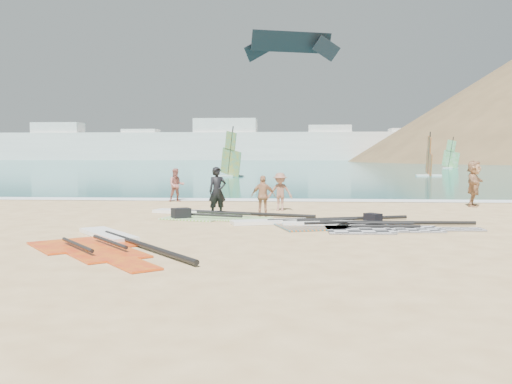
# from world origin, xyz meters

# --- Properties ---
(ground) EXTENTS (300.00, 300.00, 0.00)m
(ground) POSITION_xyz_m (0.00, 0.00, 0.00)
(ground) COLOR #DBB780
(ground) RESTS_ON ground
(sea) EXTENTS (300.00, 240.00, 0.06)m
(sea) POSITION_xyz_m (0.00, 132.00, 0.00)
(sea) COLOR #0E5862
(sea) RESTS_ON ground
(surf_line) EXTENTS (300.00, 1.20, 0.04)m
(surf_line) POSITION_xyz_m (0.00, 12.30, 0.00)
(surf_line) COLOR white
(surf_line) RESTS_ON ground
(far_town) EXTENTS (160.00, 8.00, 12.00)m
(far_town) POSITION_xyz_m (-15.72, 150.00, 4.49)
(far_town) COLOR white
(far_town) RESTS_ON ground
(rig_grey) EXTENTS (6.10, 2.43, 0.20)m
(rig_grey) POSITION_xyz_m (3.06, 2.68, 0.05)
(rig_grey) COLOR #272729
(rig_grey) RESTS_ON ground
(rig_green) EXTENTS (6.20, 3.49, 0.20)m
(rig_green) POSITION_xyz_m (-2.11, 5.41, 0.05)
(rig_green) COLOR #63C121
(rig_green) RESTS_ON ground
(rig_orange) EXTENTS (6.24, 3.49, 0.20)m
(rig_orange) POSITION_xyz_m (1.46, 3.33, 0.05)
(rig_orange) COLOR #E15D15
(rig_orange) RESTS_ON ground
(rig_red) EXTENTS (4.89, 5.99, 0.21)m
(rig_red) POSITION_xyz_m (-3.81, -1.10, 0.05)
(rig_red) COLOR red
(rig_red) RESTS_ON ground
(gear_bag_near) EXTENTS (0.75, 0.69, 0.39)m
(gear_bag_near) POSITION_xyz_m (-3.06, 4.51, 0.19)
(gear_bag_near) COLOR black
(gear_bag_near) RESTS_ON ground
(gear_bag_far) EXTENTS (0.62, 0.64, 0.32)m
(gear_bag_far) POSITION_xyz_m (3.48, 3.95, 0.16)
(gear_bag_far) COLOR black
(gear_bag_far) RESTS_ON ground
(person_wetsuit) EXTENTS (0.78, 0.67, 1.80)m
(person_wetsuit) POSITION_xyz_m (-1.92, 5.51, 0.90)
(person_wetsuit) COLOR black
(person_wetsuit) RESTS_ON ground
(beachgoer_left) EXTENTS (0.91, 0.80, 1.57)m
(beachgoer_left) POSITION_xyz_m (-4.72, 11.50, 0.78)
(beachgoer_left) COLOR #B16B61
(beachgoer_left) RESTS_ON ground
(beachgoer_mid) EXTENTS (1.04, 0.67, 1.52)m
(beachgoer_mid) POSITION_xyz_m (0.30, 7.66, 0.76)
(beachgoer_mid) COLOR #966652
(beachgoer_mid) RESTS_ON ground
(beachgoer_back) EXTENTS (0.90, 0.42, 1.49)m
(beachgoer_back) POSITION_xyz_m (-0.25, 5.54, 0.75)
(beachgoer_back) COLOR tan
(beachgoer_back) RESTS_ON ground
(beachgoer_right) EXTENTS (1.24, 1.93, 1.99)m
(beachgoer_right) POSITION_xyz_m (8.53, 10.00, 0.99)
(beachgoer_right) COLOR tan
(beachgoer_right) RESTS_ON ground
(windsurfer_left) EXTENTS (2.43, 2.37, 4.79)m
(windsurfer_left) POSITION_xyz_m (-5.26, 37.89, 1.37)
(windsurfer_left) COLOR white
(windsurfer_left) RESTS_ON ground
(windsurfer_centre) EXTENTS (2.39, 2.91, 4.34)m
(windsurfer_centre) POSITION_xyz_m (13.70, 41.51, 1.27)
(windsurfer_centre) COLOR white
(windsurfer_centre) RESTS_ON ground
(windsurfer_right) EXTENTS (2.43, 2.47, 4.56)m
(windsurfer_right) POSITION_xyz_m (22.62, 67.63, 1.32)
(windsurfer_right) COLOR white
(windsurfer_right) RESTS_ON ground
(kitesurf_kite) EXTENTS (9.09, 3.45, 2.87)m
(kitesurf_kite) POSITION_xyz_m (0.31, 41.52, 12.87)
(kitesurf_kite) COLOR black
(kitesurf_kite) RESTS_ON ground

